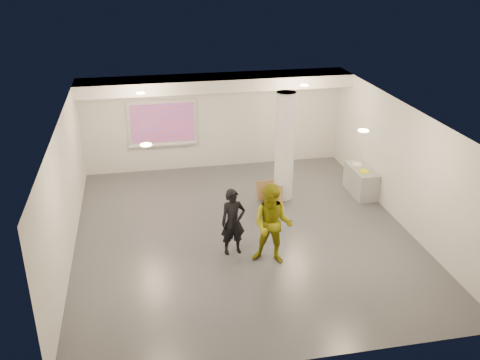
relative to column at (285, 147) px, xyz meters
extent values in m
cube|color=#393B41|center=(-1.50, -1.80, -1.50)|extent=(8.00, 9.00, 0.01)
cube|color=white|center=(-1.50, -1.80, 1.50)|extent=(8.00, 9.00, 0.01)
cube|color=silver|center=(-1.50, 2.70, 0.00)|extent=(8.00, 0.01, 3.00)
cube|color=silver|center=(-1.50, -6.30, 0.00)|extent=(8.00, 0.01, 3.00)
cube|color=silver|center=(-5.50, -1.80, 0.00)|extent=(0.01, 9.00, 3.00)
cube|color=silver|center=(2.50, -1.80, 0.00)|extent=(0.01, 9.00, 3.00)
cube|color=silver|center=(-1.50, 2.15, 1.32)|extent=(8.00, 1.10, 0.36)
cylinder|color=#E6BB7A|center=(-3.70, 0.70, 1.48)|extent=(0.22, 0.22, 0.02)
cylinder|color=#E6BB7A|center=(0.70, 0.70, 1.48)|extent=(0.22, 0.22, 0.02)
cylinder|color=#E6BB7A|center=(-3.70, -3.30, 1.48)|extent=(0.22, 0.22, 0.02)
cylinder|color=#E6BB7A|center=(0.70, -3.30, 1.48)|extent=(0.22, 0.22, 0.02)
cylinder|color=white|center=(0.00, 0.00, 0.00)|extent=(0.52, 0.52, 3.00)
cube|color=silver|center=(-3.10, 2.66, 0.05)|extent=(2.10, 0.06, 1.40)
cube|color=blue|center=(-3.10, 2.62, 0.05)|extent=(1.90, 0.01, 1.20)
cube|color=silver|center=(-3.10, 2.60, -0.65)|extent=(2.10, 0.08, 0.04)
cube|color=gray|center=(2.22, -0.17, -1.12)|extent=(0.55, 1.31, 0.76)
cube|color=white|center=(2.19, 0.13, -0.73)|extent=(0.30, 0.34, 0.02)
cube|color=#E7E909|center=(2.19, -0.41, -0.72)|extent=(0.24, 0.31, 0.03)
cube|color=olive|center=(-0.51, -0.02, -1.23)|extent=(0.52, 0.21, 0.55)
cube|color=olive|center=(-0.36, -0.38, -1.24)|extent=(0.50, 0.26, 0.51)
imported|color=black|center=(-1.90, -2.63, -0.72)|extent=(0.61, 0.44, 1.57)
imported|color=olive|center=(-1.13, -3.17, -0.58)|extent=(1.10, 1.01, 1.84)
camera|label=1|loc=(-3.80, -13.03, 4.92)|focal=40.00mm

